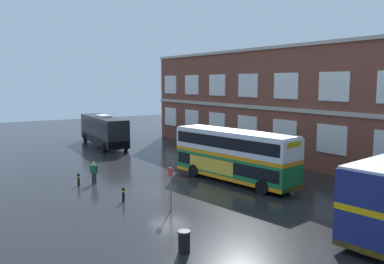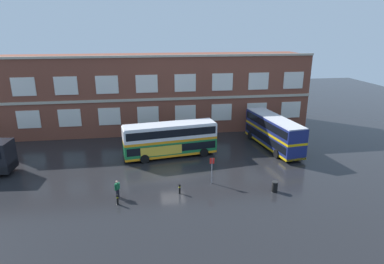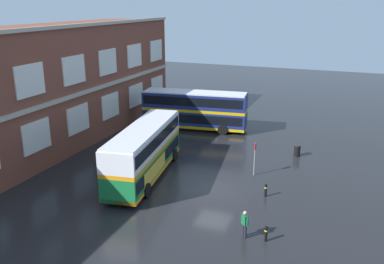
{
  "view_description": "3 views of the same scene",
  "coord_description": "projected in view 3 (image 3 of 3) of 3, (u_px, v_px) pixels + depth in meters",
  "views": [
    {
      "loc": [
        24.26,
        -14.18,
        7.89
      ],
      "look_at": [
        2.27,
        0.46,
        4.55
      ],
      "focal_mm": 37.36,
      "sensor_mm": 36.0,
      "label": 1
    },
    {
      "loc": [
        -2.55,
        -31.16,
        14.9
      ],
      "look_at": [
        2.59,
        3.53,
        3.66
      ],
      "focal_mm": 30.74,
      "sensor_mm": 36.0,
      "label": 2
    },
    {
      "loc": [
        -25.91,
        -8.55,
        13.11
      ],
      "look_at": [
        3.83,
        3.23,
        2.93
      ],
      "focal_mm": 38.38,
      "sensor_mm": 36.0,
      "label": 3
    }
  ],
  "objects": [
    {
      "name": "bus_stand_flag",
      "position": [
        255.0,
        156.0,
        32.02
      ],
      "size": [
        0.44,
        0.1,
        2.7
      ],
      "color": "slate",
      "rests_on": "ground"
    },
    {
      "name": "safety_bollard_east",
      "position": [
        266.0,
        234.0,
        23.39
      ],
      "size": [
        0.19,
        0.19,
        0.95
      ],
      "color": "black",
      "rests_on": "ground"
    },
    {
      "name": "safety_bollard_west",
      "position": [
        266.0,
        190.0,
        28.78
      ],
      "size": [
        0.19,
        0.19,
        0.95
      ],
      "color": "black",
      "rests_on": "ground"
    },
    {
      "name": "ground_plane",
      "position": [
        188.0,
        186.0,
        30.63
      ],
      "size": [
        120.0,
        120.0,
        0.0
      ],
      "primitive_type": "plane",
      "color": "black"
    },
    {
      "name": "double_decker_middle",
      "position": [
        195.0,
        110.0,
        43.69
      ],
      "size": [
        3.98,
        11.24,
        4.07
      ],
      "color": "navy",
      "rests_on": "ground"
    },
    {
      "name": "station_litter_bin",
      "position": [
        297.0,
        150.0,
        36.37
      ],
      "size": [
        0.6,
        0.6,
        1.03
      ],
      "color": "black",
      "rests_on": "ground"
    },
    {
      "name": "double_decker_near",
      "position": [
        144.0,
        151.0,
        31.54
      ],
      "size": [
        11.26,
        4.15,
        4.07
      ],
      "color": "#197038",
      "rests_on": "ground"
    },
    {
      "name": "waiting_passenger",
      "position": [
        245.0,
        223.0,
        23.63
      ],
      "size": [
        0.49,
        0.55,
        1.7
      ],
      "color": "black",
      "rests_on": "ground"
    }
  ]
}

